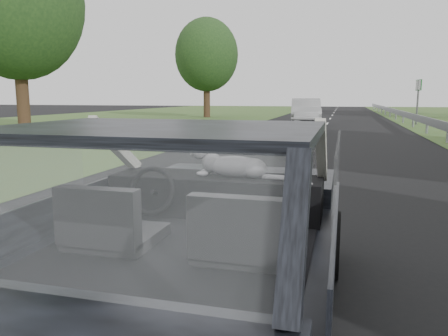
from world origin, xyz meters
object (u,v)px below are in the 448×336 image
Objects in this scene: cat at (235,165)px; subject_car at (189,235)px; other_car at (306,112)px; highway_sign at (418,102)px.

subject_car is at bearing -101.16° from cat.
other_car is (-1.15, 22.56, 0.02)m from subject_car.
highway_sign reaches higher than other_car.
subject_car is 0.71m from cat.
highway_sign is at bearing 11.19° from other_car.
subject_car reaches higher than cat.
highway_sign reaches higher than subject_car.
other_car reaches higher than subject_car.
subject_car is at bearing -108.89° from highway_sign.
cat is 24.29m from highway_sign.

